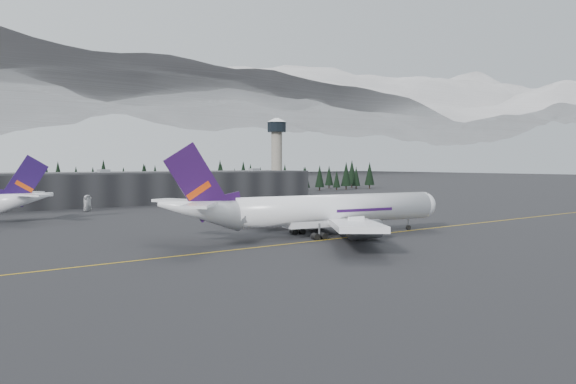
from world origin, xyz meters
TOP-DOWN VIEW (x-y plane):
  - ground at (0.00, 0.00)m, footprint 1400.00×1400.00m
  - taxiline at (0.00, -2.00)m, footprint 400.00×0.40m
  - terminal at (0.00, 125.00)m, footprint 160.00×30.00m
  - control_tower at (75.00, 128.00)m, footprint 10.00×10.00m
  - treeline at (0.00, 162.00)m, footprint 360.00×20.00m
  - jet_main at (-5.13, 3.79)m, footprint 68.73×62.95m
  - gse_vehicle_a at (-24.75, 98.84)m, footprint 4.56×6.11m
  - gse_vehicle_b at (32.71, 97.80)m, footprint 4.56×3.99m

SIDE VIEW (x-z plane):
  - ground at x=0.00m, z-range 0.00..0.00m
  - taxiline at x=0.00m, z-range 0.00..0.02m
  - gse_vehicle_b at x=32.71m, z-range 0.00..1.49m
  - gse_vehicle_a at x=-24.75m, z-range 0.00..1.54m
  - jet_main at x=-5.13m, z-range -4.43..15.91m
  - terminal at x=0.00m, z-range 0.00..12.60m
  - treeline at x=0.00m, z-range 0.00..15.00m
  - control_tower at x=75.00m, z-range 4.56..42.26m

